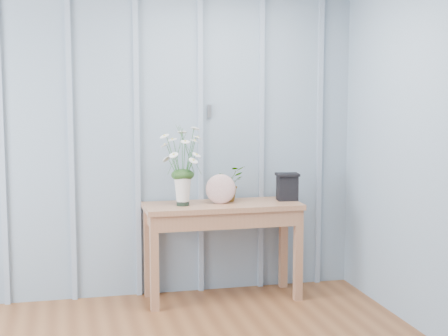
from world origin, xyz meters
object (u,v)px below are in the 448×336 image
object	(u,v)px
felt_disc_vessel	(221,189)
daisy_vase	(183,156)
carved_box	(287,186)
sideboard	(222,218)

from	to	relation	value
felt_disc_vessel	daisy_vase	bearing A→B (deg)	-167.65
daisy_vase	carved_box	distance (m)	0.88
daisy_vase	carved_box	xyz separation A→B (m)	(0.84, 0.04, -0.27)
sideboard	carved_box	size ratio (longest dim) A/B	5.60
daisy_vase	felt_disc_vessel	bearing A→B (deg)	-0.02
daisy_vase	carved_box	world-z (taller)	daisy_vase
sideboard	felt_disc_vessel	world-z (taller)	felt_disc_vessel
sideboard	daisy_vase	world-z (taller)	daisy_vase
daisy_vase	felt_disc_vessel	world-z (taller)	daisy_vase
sideboard	daisy_vase	distance (m)	0.58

